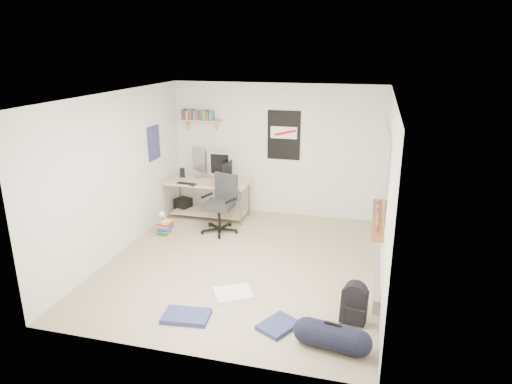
% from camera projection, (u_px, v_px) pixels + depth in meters
% --- Properties ---
extents(floor, '(4.00, 4.50, 0.01)m').
position_uv_depth(floor, '(244.00, 262.00, 6.93)').
color(floor, gray).
rests_on(floor, ground).
extents(ceiling, '(4.00, 4.50, 0.01)m').
position_uv_depth(ceiling, '(242.00, 95.00, 6.16)').
color(ceiling, white).
rests_on(ceiling, ground).
extents(back_wall, '(4.00, 0.01, 2.50)m').
position_uv_depth(back_wall, '(276.00, 150.00, 8.62)').
color(back_wall, silver).
rests_on(back_wall, ground).
extents(left_wall, '(0.01, 4.50, 2.50)m').
position_uv_depth(left_wall, '(118.00, 174.00, 7.03)').
color(left_wall, silver).
rests_on(left_wall, ground).
extents(right_wall, '(0.01, 4.50, 2.50)m').
position_uv_depth(right_wall, '(387.00, 194.00, 6.06)').
color(right_wall, silver).
rests_on(right_wall, ground).
extents(desk, '(1.59, 0.82, 0.70)m').
position_uv_depth(desk, '(209.00, 199.00, 8.65)').
color(desk, '#BFB884').
rests_on(desk, floor).
extents(monitor_left, '(0.41, 0.33, 0.46)m').
position_uv_depth(monitor_left, '(200.00, 167.00, 8.71)').
color(monitor_left, '#949598').
rests_on(monitor_left, desk).
extents(monitor_right, '(0.38, 0.10, 0.42)m').
position_uv_depth(monitor_right, '(220.00, 171.00, 8.51)').
color(monitor_right, '#A6A6AB').
rests_on(monitor_right, desk).
extents(pc_tower, '(0.28, 0.42, 0.40)m').
position_uv_depth(pc_tower, '(227.00, 173.00, 8.41)').
color(pc_tower, black).
rests_on(pc_tower, desk).
extents(keyboard, '(0.40, 0.18, 0.02)m').
position_uv_depth(keyboard, '(187.00, 184.00, 8.39)').
color(keyboard, black).
rests_on(keyboard, desk).
extents(speaker_left, '(0.12, 0.12, 0.19)m').
position_uv_depth(speaker_left, '(182.00, 173.00, 8.79)').
color(speaker_left, black).
rests_on(speaker_left, desk).
extents(speaker_right, '(0.10, 0.10, 0.18)m').
position_uv_depth(speaker_right, '(222.00, 177.00, 8.54)').
color(speaker_right, black).
rests_on(speaker_right, desk).
extents(office_chair, '(0.85, 0.85, 1.03)m').
position_uv_depth(office_chair, '(219.00, 205.00, 7.92)').
color(office_chair, '#252527').
rests_on(office_chair, floor).
extents(wall_shelf, '(0.80, 0.22, 0.24)m').
position_uv_depth(wall_shelf, '(201.00, 120.00, 8.70)').
color(wall_shelf, tan).
rests_on(wall_shelf, back_wall).
extents(poster_back_wall, '(0.62, 0.03, 0.92)m').
position_uv_depth(poster_back_wall, '(284.00, 135.00, 8.47)').
color(poster_back_wall, black).
rests_on(poster_back_wall, back_wall).
extents(poster_left_wall, '(0.02, 0.42, 0.60)m').
position_uv_depth(poster_left_wall, '(154.00, 143.00, 8.05)').
color(poster_left_wall, navy).
rests_on(poster_left_wall, left_wall).
extents(window, '(0.10, 1.50, 1.26)m').
position_uv_depth(window, '(384.00, 174.00, 6.29)').
color(window, brown).
rests_on(window, right_wall).
extents(baseboard_heater, '(0.08, 2.50, 0.18)m').
position_uv_depth(baseboard_heater, '(377.00, 263.00, 6.71)').
color(baseboard_heater, '#B7B2A8').
rests_on(baseboard_heater, floor).
extents(backpack, '(0.33, 0.28, 0.40)m').
position_uv_depth(backpack, '(354.00, 306.00, 5.39)').
color(backpack, black).
rests_on(backpack, floor).
extents(duffel_bag, '(0.34, 0.34, 0.58)m').
position_uv_depth(duffel_bag, '(332.00, 337.00, 4.92)').
color(duffel_bag, black).
rests_on(duffel_bag, floor).
extents(tshirt, '(0.63, 0.60, 0.04)m').
position_uv_depth(tshirt, '(233.00, 293.00, 6.02)').
color(tshirt, silver).
rests_on(tshirt, floor).
extents(jeans_a, '(0.59, 0.41, 0.06)m').
position_uv_depth(jeans_a, '(186.00, 316.00, 5.49)').
color(jeans_a, navy).
rests_on(jeans_a, floor).
extents(jeans_b, '(0.51, 0.55, 0.06)m').
position_uv_depth(jeans_b, '(278.00, 325.00, 5.32)').
color(jeans_b, navy).
rests_on(jeans_b, floor).
extents(book_stack, '(0.55, 0.48, 0.33)m').
position_uv_depth(book_stack, '(165.00, 226.00, 7.91)').
color(book_stack, brown).
rests_on(book_stack, floor).
extents(desk_lamp, '(0.13, 0.20, 0.19)m').
position_uv_depth(desk_lamp, '(165.00, 214.00, 7.82)').
color(desk_lamp, silver).
rests_on(desk_lamp, book_stack).
extents(subwoofer, '(0.34, 0.34, 0.29)m').
position_uv_depth(subwoofer, '(184.00, 205.00, 8.97)').
color(subwoofer, black).
rests_on(subwoofer, floor).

